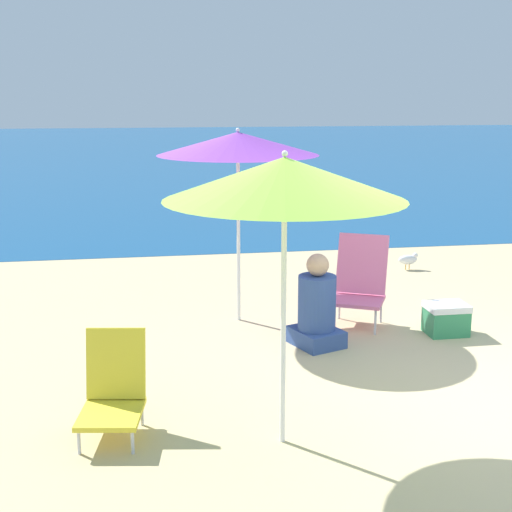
{
  "coord_description": "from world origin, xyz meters",
  "views": [
    {
      "loc": [
        -2.44,
        -4.74,
        2.34
      ],
      "look_at": [
        -1.48,
        1.02,
        1.0
      ],
      "focal_mm": 50.0,
      "sensor_mm": 36.0,
      "label": 1
    }
  ],
  "objects_px": {
    "beach_chair_pink": "(360,280)",
    "person_seated_near": "(317,309)",
    "beach_umbrella_purple": "(238,144)",
    "cooler_box": "(446,319)",
    "seagull": "(408,259)",
    "beach_chair_yellow": "(114,389)",
    "beach_umbrella_lime": "(285,179)"
  },
  "relations": [
    {
      "from": "beach_chair_pink",
      "to": "person_seated_near",
      "type": "bearing_deg",
      "value": -108.72
    },
    {
      "from": "beach_umbrella_purple",
      "to": "cooler_box",
      "type": "xyz_separation_m",
      "value": [
        1.96,
        -0.78,
        -1.68
      ]
    },
    {
      "from": "beach_chair_pink",
      "to": "person_seated_near",
      "type": "height_order",
      "value": "beach_chair_pink"
    },
    {
      "from": "person_seated_near",
      "to": "beach_umbrella_purple",
      "type": "bearing_deg",
      "value": 103.86
    },
    {
      "from": "beach_umbrella_purple",
      "to": "seagull",
      "type": "height_order",
      "value": "beach_umbrella_purple"
    },
    {
      "from": "person_seated_near",
      "to": "seagull",
      "type": "distance_m",
      "value": 3.33
    },
    {
      "from": "beach_chair_yellow",
      "to": "person_seated_near",
      "type": "height_order",
      "value": "person_seated_near"
    },
    {
      "from": "beach_umbrella_lime",
      "to": "cooler_box",
      "type": "bearing_deg",
      "value": 43.37
    },
    {
      "from": "beach_umbrella_lime",
      "to": "cooler_box",
      "type": "xyz_separation_m",
      "value": [
        2.05,
        1.93,
        -1.65
      ]
    },
    {
      "from": "beach_chair_yellow",
      "to": "cooler_box",
      "type": "bearing_deg",
      "value": 35.46
    },
    {
      "from": "person_seated_near",
      "to": "cooler_box",
      "type": "xyz_separation_m",
      "value": [
        1.35,
        0.1,
        -0.2
      ]
    },
    {
      "from": "beach_umbrella_purple",
      "to": "beach_chair_pink",
      "type": "distance_m",
      "value": 1.87
    },
    {
      "from": "beach_umbrella_lime",
      "to": "seagull",
      "type": "bearing_deg",
      "value": 59.52
    },
    {
      "from": "beach_umbrella_lime",
      "to": "person_seated_near",
      "type": "height_order",
      "value": "beach_umbrella_lime"
    },
    {
      "from": "beach_chair_yellow",
      "to": "cooler_box",
      "type": "xyz_separation_m",
      "value": [
        3.18,
        1.59,
        -0.16
      ]
    },
    {
      "from": "beach_umbrella_lime",
      "to": "beach_chair_yellow",
      "type": "distance_m",
      "value": 1.9
    },
    {
      "from": "beach_chair_yellow",
      "to": "beach_chair_pink",
      "type": "xyz_separation_m",
      "value": [
        2.44,
        2.07,
        0.14
      ]
    },
    {
      "from": "cooler_box",
      "to": "seagull",
      "type": "height_order",
      "value": "cooler_box"
    },
    {
      "from": "beach_chair_pink",
      "to": "seagull",
      "type": "bearing_deg",
      "value": 84.18
    },
    {
      "from": "beach_umbrella_purple",
      "to": "beach_chair_yellow",
      "type": "bearing_deg",
      "value": -117.28
    },
    {
      "from": "person_seated_near",
      "to": "cooler_box",
      "type": "height_order",
      "value": "person_seated_near"
    },
    {
      "from": "beach_umbrella_purple",
      "to": "beach_chair_pink",
      "type": "bearing_deg",
      "value": -13.7
    },
    {
      "from": "beach_umbrella_lime",
      "to": "person_seated_near",
      "type": "relative_size",
      "value": 2.23
    },
    {
      "from": "beach_chair_pink",
      "to": "beach_umbrella_lime",
      "type": "bearing_deg",
      "value": -91.31
    },
    {
      "from": "cooler_box",
      "to": "seagull",
      "type": "distance_m",
      "value": 2.65
    },
    {
      "from": "beach_umbrella_lime",
      "to": "beach_chair_pink",
      "type": "bearing_deg",
      "value": 61.67
    },
    {
      "from": "beach_umbrella_lime",
      "to": "seagull",
      "type": "height_order",
      "value": "beach_umbrella_lime"
    },
    {
      "from": "beach_umbrella_purple",
      "to": "beach_chair_pink",
      "type": "height_order",
      "value": "beach_umbrella_purple"
    },
    {
      "from": "beach_umbrella_purple",
      "to": "beach_chair_yellow",
      "type": "xyz_separation_m",
      "value": [
        -1.22,
        -2.37,
        -1.52
      ]
    },
    {
      "from": "cooler_box",
      "to": "seagull",
      "type": "bearing_deg",
      "value": 76.68
    },
    {
      "from": "beach_umbrella_lime",
      "to": "person_seated_near",
      "type": "bearing_deg",
      "value": 69.06
    },
    {
      "from": "beach_umbrella_purple",
      "to": "seagull",
      "type": "distance_m",
      "value": 3.57
    }
  ]
}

